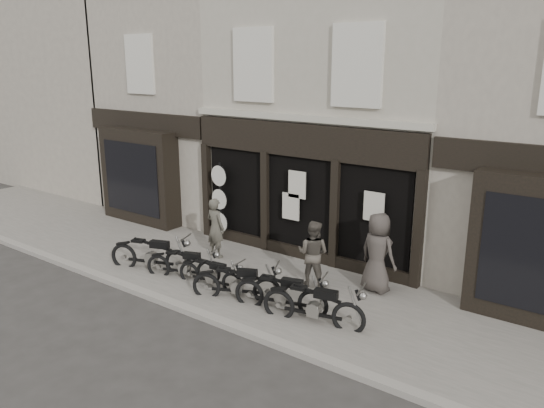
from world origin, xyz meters
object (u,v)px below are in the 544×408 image
Objects in this scene: man_right at (378,253)px; motorcycle_2 at (211,277)px; advert_sign_post at (220,205)px; motorcycle_5 at (314,309)px; motorcycle_4 at (282,297)px; man_left at (215,228)px; motorcycle_0 at (152,257)px; motorcycle_1 at (184,267)px; man_centre at (313,253)px; motorcycle_3 at (238,286)px.

motorcycle_2 is at bearing 45.30° from man_right.
motorcycle_2 is 3.56m from advert_sign_post.
advert_sign_post is at bearing 6.95° from man_right.
motorcycle_4 is at bearing 161.30° from motorcycle_5.
motorcycle_2 is at bearing 135.03° from man_left.
motorcycle_1 is at bearing -13.57° from motorcycle_0.
man_centre is (2.92, 1.54, 0.56)m from motorcycle_1.
man_left reaches higher than motorcycle_1.
motorcycle_5 is 0.89× the size of advert_sign_post.
motorcycle_5 is 1.16× the size of man_right.
man_left is 1.39m from advert_sign_post.
motorcycle_4 is at bearing 85.97° from man_centre.
motorcycle_3 is 0.93× the size of motorcycle_4.
man_left is 0.66× the size of advert_sign_post.
man_left is (-2.26, 1.75, 0.56)m from motorcycle_3.
motorcycle_2 is at bearing -16.69° from motorcycle_0.
man_centre reaches higher than motorcycle_2.
advert_sign_post reaches higher than man_left.
man_left is 4.73m from man_right.
motorcycle_4 is at bearing 160.87° from man_left.
motorcycle_4 is at bearing -20.39° from motorcycle_1.
motorcycle_0 is 5.93m from man_right.
advert_sign_post reaches higher than man_centre.
motorcycle_0 reaches higher than motorcycle_5.
motorcycle_2 is 2.13m from motorcycle_4.
motorcycle_3 is at bearing 171.21° from motorcycle_4.
motorcycle_0 is 2.05m from motorcycle_2.
motorcycle_3 is (3.00, -0.02, -0.04)m from motorcycle_0.
motorcycle_0 is 1.95m from man_left.
man_right is at bearing -167.25° from man_left.
motorcycle_0 is at bearing 73.10° from man_left.
motorcycle_3 is (1.90, -0.14, 0.02)m from motorcycle_1.
man_left is 0.87× the size of man_right.
man_centre is 4.26m from advert_sign_post.
man_left reaches higher than motorcycle_5.
motorcycle_5 is 1.33× the size of man_left.
motorcycle_1 is 3.07m from motorcycle_4.
motorcycle_0 is 1.36× the size of man_centre.
advert_sign_post is at bearing -47.84° from man_left.
man_right reaches higher than man_centre.
advert_sign_post is at bearing -25.88° from man_centre.
motorcycle_3 is 1.18× the size of man_left.
motorcycle_4 is at bearing 72.39° from man_right.
man_right reaches higher than motorcycle_2.
motorcycle_3 is 1.03× the size of man_right.
motorcycle_4 is at bearing -28.07° from advert_sign_post.
motorcycle_3 is (0.95, -0.13, 0.04)m from motorcycle_2.
motorcycle_1 is 0.76× the size of advert_sign_post.
motorcycle_3 is 2.92m from man_left.
motorcycle_3 is 1.21× the size of man_centre.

